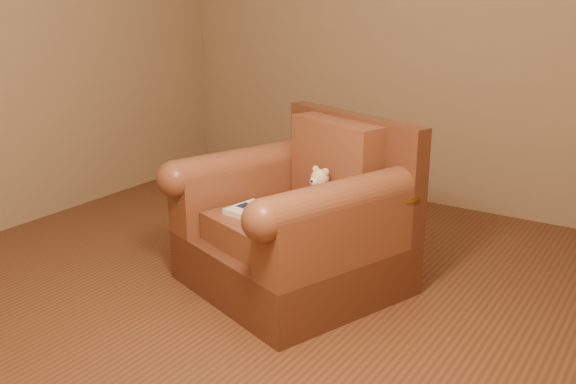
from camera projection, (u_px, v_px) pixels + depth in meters
The scene contains 5 objects.
floor at pixel (252, 286), 3.69m from camera, with size 4.00×4.00×0.00m, color brown.
armchair at pixel (300, 224), 3.61m from camera, with size 1.32×1.29×0.95m.
teddy_bear at pixel (317, 193), 3.57m from camera, with size 0.17×0.20×0.24m.
guidebook at pixel (264, 214), 3.47m from camera, with size 0.43×0.29×0.03m.
side_table at pixel (384, 235), 3.58m from camera, with size 0.42×0.42×0.58m.
Camera 1 is at (2.00, -2.70, 1.63)m, focal length 40.00 mm.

